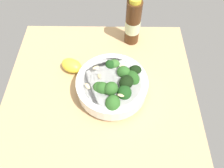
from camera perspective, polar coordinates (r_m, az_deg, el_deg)
name	(u,v)px	position (r cm, az deg, el deg)	size (l,w,h in cm)	color
ground_plane	(101,95)	(63.70, -3.14, -3.06)	(56.23, 56.23, 4.19)	tan
bowl_of_broccoli	(113,85)	(58.37, 0.36, -0.14)	(19.86, 19.86, 9.47)	white
lemon_wedge	(72,66)	(66.10, -10.93, 4.94)	(6.76, 4.58, 3.91)	yellow
bottle_tall	(133,23)	(70.13, 5.71, 16.26)	(4.96, 4.96, 16.62)	#472814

